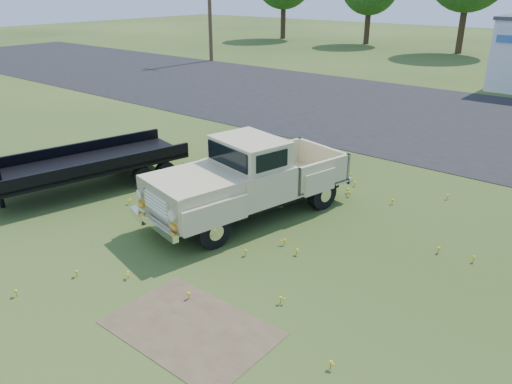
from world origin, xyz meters
TOP-DOWN VIEW (x-y plane):
  - ground at (0.00, 0.00)m, footprint 140.00×140.00m
  - asphalt_lot at (0.00, 15.00)m, footprint 90.00×14.00m
  - dirt_patch_a at (1.50, -3.00)m, footprint 3.00×2.00m
  - dirt_patch_b at (-2.00, 3.50)m, footprint 2.20×1.60m
  - utility_pole_west at (-22.00, 22.00)m, footprint 1.60×0.30m
  - vintage_pickup_truck at (-0.79, 1.45)m, footprint 3.55×6.29m
  - flatbed_trailer at (-5.91, -0.21)m, footprint 3.61×6.84m

SIDE VIEW (x-z plane):
  - ground at x=0.00m, z-range 0.00..0.00m
  - asphalt_lot at x=0.00m, z-range -0.01..0.01m
  - dirt_patch_a at x=1.50m, z-range -0.01..0.01m
  - dirt_patch_b at x=-2.00m, z-range -0.01..0.01m
  - flatbed_trailer at x=-5.91m, z-range 0.00..1.78m
  - vintage_pickup_truck at x=-0.79m, z-range 0.00..2.15m
  - utility_pole_west at x=-22.00m, z-range 0.10..9.10m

